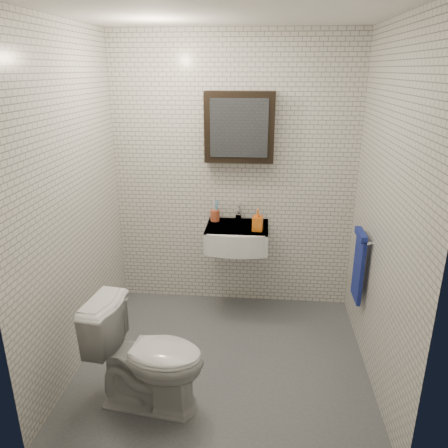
# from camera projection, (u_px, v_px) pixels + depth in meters

# --- Properties ---
(ground) EXTENTS (2.20, 2.00, 0.01)m
(ground) POSITION_uv_depth(u_px,v_px,m) (224.00, 359.00, 3.45)
(ground) COLOR #4A4D52
(ground) RESTS_ON ground
(room_shell) EXTENTS (2.22, 2.02, 2.51)m
(room_shell) POSITION_uv_depth(u_px,v_px,m) (224.00, 179.00, 2.96)
(room_shell) COLOR silver
(room_shell) RESTS_ON ground
(washbasin) EXTENTS (0.55, 0.50, 0.20)m
(washbasin) POSITION_uv_depth(u_px,v_px,m) (237.00, 238.00, 3.88)
(washbasin) COLOR white
(washbasin) RESTS_ON room_shell
(faucet) EXTENTS (0.06, 0.20, 0.15)m
(faucet) POSITION_uv_depth(u_px,v_px,m) (238.00, 213.00, 4.01)
(faucet) COLOR silver
(faucet) RESTS_ON washbasin
(mirror_cabinet) EXTENTS (0.60, 0.15, 0.60)m
(mirror_cabinet) POSITION_uv_depth(u_px,v_px,m) (239.00, 127.00, 3.75)
(mirror_cabinet) COLOR black
(mirror_cabinet) RESTS_ON room_shell
(towel_rail) EXTENTS (0.09, 0.30, 0.58)m
(towel_rail) POSITION_uv_depth(u_px,v_px,m) (359.00, 263.00, 3.45)
(towel_rail) COLOR silver
(towel_rail) RESTS_ON room_shell
(toothbrush_cup) EXTENTS (0.10, 0.10, 0.23)m
(toothbrush_cup) POSITION_uv_depth(u_px,v_px,m) (215.00, 215.00, 4.01)
(toothbrush_cup) COLOR #AB482A
(toothbrush_cup) RESTS_ON washbasin
(soap_bottle) EXTENTS (0.10, 0.10, 0.19)m
(soap_bottle) POSITION_uv_depth(u_px,v_px,m) (258.00, 220.00, 3.76)
(soap_bottle) COLOR orange
(soap_bottle) RESTS_ON washbasin
(toilet) EXTENTS (0.80, 0.52, 0.77)m
(toilet) POSITION_uv_depth(u_px,v_px,m) (148.00, 356.00, 2.88)
(toilet) COLOR silver
(toilet) RESTS_ON ground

